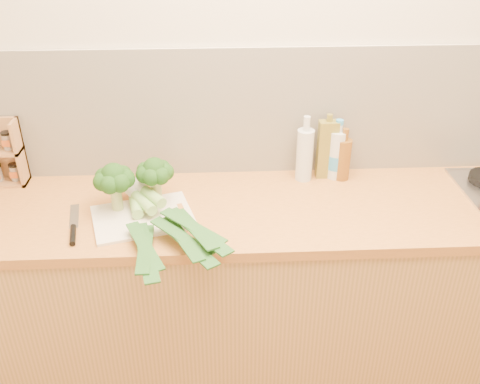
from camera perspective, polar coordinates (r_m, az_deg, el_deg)
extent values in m
plane|color=beige|center=(2.20, 4.33, 11.73)|extent=(3.50, 0.00, 3.50)
cube|color=silver|center=(2.24, 4.24, 8.49)|extent=(3.20, 0.02, 0.54)
cube|color=tan|center=(2.38, 4.38, -11.05)|extent=(3.20, 0.60, 0.86)
cube|color=#C7803A|center=(2.11, 4.84, -1.80)|extent=(3.20, 0.62, 0.04)
cube|color=beige|center=(2.04, -10.32, -2.65)|extent=(0.42, 0.35, 0.01)
cylinder|color=#9AA761|center=(2.07, -13.01, -0.74)|extent=(0.04, 0.04, 0.09)
sphere|color=#12370F|center=(2.03, -13.34, 1.73)|extent=(0.09, 0.09, 0.09)
sphere|color=#12370F|center=(2.02, -12.08, 1.38)|extent=(0.07, 0.07, 0.07)
sphere|color=#12370F|center=(2.06, -12.41, 1.82)|extent=(0.07, 0.07, 0.07)
sphere|color=#12370F|center=(2.07, -13.37, 1.90)|extent=(0.07, 0.07, 0.07)
sphere|color=#12370F|center=(2.06, -14.28, 1.56)|extent=(0.07, 0.07, 0.07)
sphere|color=#12370F|center=(2.02, -14.45, 1.06)|extent=(0.07, 0.07, 0.07)
sphere|color=#12370F|center=(2.00, -13.74, 0.75)|extent=(0.07, 0.07, 0.07)
sphere|color=#12370F|center=(2.00, -12.67, 0.90)|extent=(0.07, 0.07, 0.07)
cylinder|color=#9AA761|center=(2.09, -8.91, 0.03)|extent=(0.04, 0.04, 0.09)
sphere|color=#12370F|center=(2.04, -9.13, 2.45)|extent=(0.09, 0.09, 0.09)
sphere|color=#12370F|center=(2.05, -7.96, 2.12)|extent=(0.07, 0.07, 0.07)
sphere|color=#12370F|center=(2.08, -8.32, 2.52)|extent=(0.07, 0.07, 0.07)
sphere|color=#12370F|center=(2.09, -9.25, 2.59)|extent=(0.07, 0.07, 0.07)
sphere|color=#12370F|center=(2.07, -10.06, 2.29)|extent=(0.07, 0.07, 0.07)
sphere|color=#12370F|center=(2.04, -10.17, 1.82)|extent=(0.07, 0.07, 0.07)
sphere|color=#12370F|center=(2.02, -9.45, 1.55)|extent=(0.07, 0.07, 0.07)
sphere|color=#12370F|center=(2.02, -8.46, 1.68)|extent=(0.07, 0.07, 0.07)
cylinder|color=white|center=(2.16, -11.37, 0.07)|extent=(0.06, 0.11, 0.04)
cylinder|color=#85BD5E|center=(2.06, -11.04, -1.46)|extent=(0.07, 0.14, 0.04)
cube|color=#1C4518|center=(1.82, -10.09, -5.94)|extent=(0.06, 0.30, 0.02)
cube|color=#1C4518|center=(1.80, -10.01, -6.25)|extent=(0.12, 0.34, 0.01)
cube|color=#1C4518|center=(1.83, -10.14, -5.66)|extent=(0.16, 0.27, 0.02)
cylinder|color=white|center=(2.13, -11.66, 0.19)|extent=(0.09, 0.11, 0.04)
cylinder|color=#85BD5E|center=(2.03, -10.21, -1.16)|extent=(0.11, 0.14, 0.04)
cube|color=#1C4518|center=(1.82, -6.09, -5.00)|extent=(0.16, 0.29, 0.02)
cube|color=#1C4518|center=(1.80, -5.76, -5.25)|extent=(0.23, 0.31, 0.01)
cube|color=#1C4518|center=(1.82, -6.25, -4.75)|extent=(0.23, 0.23, 0.02)
cylinder|color=white|center=(2.11, -10.70, 0.63)|extent=(0.09, 0.10, 0.04)
cylinder|color=#85BD5E|center=(2.03, -9.23, -0.52)|extent=(0.11, 0.12, 0.04)
cube|color=#1C4518|center=(1.83, -4.86, -3.91)|extent=(0.17, 0.29, 0.02)
cube|color=#1C4518|center=(1.82, -4.51, -4.13)|extent=(0.24, 0.30, 0.01)
cube|color=#1C4518|center=(1.84, -5.05, -3.67)|extent=(0.24, 0.22, 0.02)
cube|color=silver|center=(2.11, -17.26, -2.47)|extent=(0.06, 0.17, 0.00)
cylinder|color=black|center=(1.99, -17.40, -4.40)|extent=(0.04, 0.12, 0.02)
cube|color=#A97B48|center=(2.45, -24.23, 0.99)|extent=(0.23, 0.09, 0.01)
cube|color=#A97B48|center=(2.35, -22.41, 3.91)|extent=(0.01, 0.09, 0.28)
cylinder|color=gray|center=(2.41, -22.88, 1.87)|extent=(0.04, 0.04, 0.07)
cylinder|color=gray|center=(2.35, -23.56, 4.94)|extent=(0.04, 0.04, 0.07)
cube|color=olive|center=(2.27, 9.26, 4.52)|extent=(0.08, 0.05, 0.25)
cylinder|color=olive|center=(2.21, 9.55, 7.80)|extent=(0.02, 0.02, 0.03)
cylinder|color=silver|center=(2.24, 6.90, 3.93)|extent=(0.07, 0.07, 0.22)
cylinder|color=silver|center=(2.18, 7.13, 7.27)|extent=(0.03, 0.03, 0.06)
cylinder|color=brown|center=(2.28, 10.91, 3.43)|extent=(0.06, 0.06, 0.18)
cylinder|color=brown|center=(2.23, 11.19, 6.05)|extent=(0.03, 0.03, 0.05)
cylinder|color=silver|center=(2.28, 10.25, 3.98)|extent=(0.08, 0.08, 0.21)
cylinder|color=silver|center=(2.23, 10.53, 6.74)|extent=(0.03, 0.03, 0.03)
cylinder|color=#3894D3|center=(2.29, 10.18, 3.27)|extent=(0.08, 0.08, 0.06)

